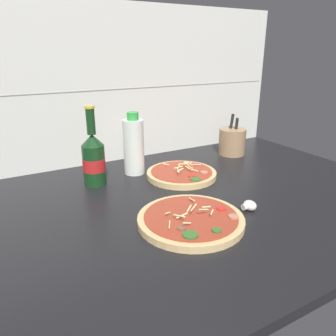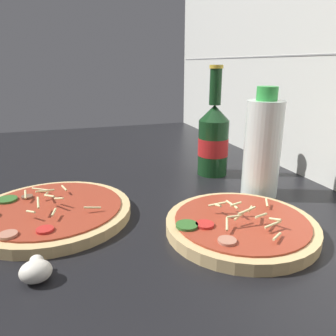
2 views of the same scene
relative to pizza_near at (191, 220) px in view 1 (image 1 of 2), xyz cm
name	(u,v)px [view 1 (image 1 of 2)]	position (x,y,z in cm)	size (l,w,h in cm)	color
counter_slab	(156,212)	(-4.00, 11.65, -2.29)	(160.00, 90.00, 2.50)	black
tile_backsplash	(97,90)	(-4.00, 57.15, 26.46)	(160.00, 1.13, 60.00)	silver
pizza_near	(191,220)	(0.00, 0.00, 0.00)	(26.97, 26.97, 4.76)	tan
pizza_far	(182,174)	(14.81, 28.51, 0.04)	(23.91, 23.91, 5.10)	tan
beer_bottle	(94,158)	(-13.02, 36.91, 7.76)	(7.18, 7.18, 25.45)	#143819
oil_bottle	(134,146)	(2.30, 40.03, 8.92)	(7.16, 7.16, 21.66)	silver
mushroom_left	(249,206)	(17.78, -1.79, 0.34)	(4.13, 3.93, 2.75)	white
utensil_crock	(232,141)	(46.79, 40.60, 4.44)	(10.93, 10.93, 16.65)	#9E7A56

